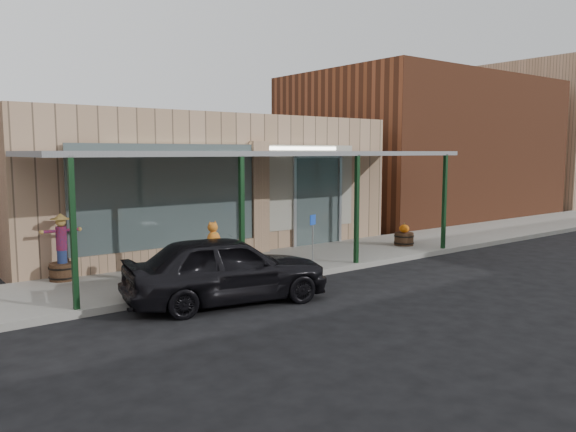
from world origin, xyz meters
TOP-DOWN VIEW (x-y plane):
  - ground at (0.00, 0.00)m, footprint 120.00×120.00m
  - sidewalk at (0.00, 3.60)m, footprint 40.00×3.20m
  - storefront at (-0.00, 8.16)m, footprint 12.00×6.25m
  - awning at (0.00, 3.56)m, footprint 12.00×3.00m
  - block_buildings_near at (2.01, 9.20)m, footprint 61.00×8.00m
  - barrel_scarecrow at (-5.00, 4.80)m, footprint 0.90×0.78m
  - barrel_pumpkin at (5.00, 3.27)m, footprint 0.62×0.62m
  - handicap_sign at (0.91, 2.88)m, footprint 0.26×0.10m
  - parked_sedan at (-2.73, 1.29)m, footprint 4.41×2.44m

SIDE VIEW (x-z plane):
  - ground at x=0.00m, z-range 0.00..0.00m
  - sidewalk at x=0.00m, z-range 0.00..0.15m
  - barrel_pumpkin at x=5.00m, z-range 0.05..0.76m
  - barrel_scarecrow at x=-5.00m, z-range -0.10..1.45m
  - parked_sedan at x=-2.73m, z-range -0.08..1.51m
  - handicap_sign at x=0.91m, z-range 0.33..1.62m
  - storefront at x=0.00m, z-range -0.01..4.19m
  - awning at x=0.00m, z-range 1.49..4.53m
  - block_buildings_near at x=2.01m, z-range -0.23..7.77m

